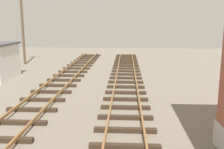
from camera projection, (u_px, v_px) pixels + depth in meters
utility_pole_far at (22, 17)px, 26.23m from camera, size 1.80×0.24×9.30m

